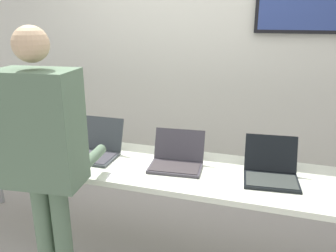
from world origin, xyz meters
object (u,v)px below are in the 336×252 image
at_px(laptop_station_0, 26,138).
at_px(laptop_station_1, 97,148).
at_px(laptop_station_2, 177,159).
at_px(workbench, 149,169).
at_px(person, 44,148).
at_px(laptop_station_3, 271,170).

height_order(laptop_station_0, laptop_station_1, laptop_station_1).
distance_m(laptop_station_1, laptop_station_2, 0.64).
bearing_deg(laptop_station_0, workbench, -3.38).
distance_m(laptop_station_2, person, 0.93).
distance_m(workbench, laptop_station_1, 0.46).
height_order(workbench, laptop_station_0, laptop_station_0).
bearing_deg(person, laptop_station_1, 92.82).
bearing_deg(laptop_station_2, laptop_station_0, 178.33).
bearing_deg(laptop_station_1, workbench, -3.73).
height_order(laptop_station_2, laptop_station_3, laptop_station_3).
xyz_separation_m(laptop_station_1, laptop_station_2, (0.64, -0.00, -0.01)).
xyz_separation_m(laptop_station_1, person, (0.03, -0.65, 0.25)).
distance_m(laptop_station_1, person, 0.70).
bearing_deg(laptop_station_3, person, -152.90).
height_order(workbench, laptop_station_2, laptop_station_2).
bearing_deg(workbench, laptop_station_1, 176.27).
height_order(laptop_station_0, laptop_station_2, laptop_station_0).
bearing_deg(laptop_station_0, laptop_station_2, -1.67).
bearing_deg(laptop_station_3, laptop_station_1, 179.88).
height_order(laptop_station_1, laptop_station_2, laptop_station_1).
height_order(workbench, person, person).
relative_size(laptop_station_0, laptop_station_1, 1.14).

